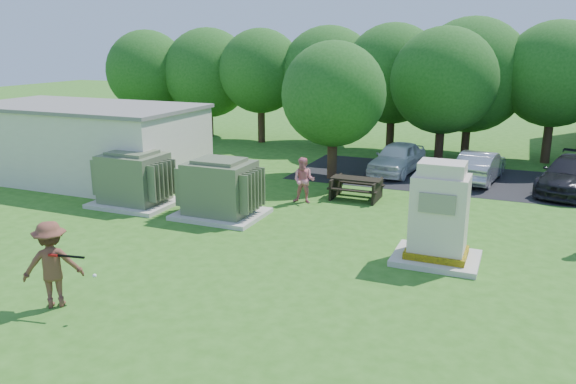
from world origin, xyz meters
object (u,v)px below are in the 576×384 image
at_px(generator_cabinet, 439,219).
at_px(batter, 52,264).
at_px(transformer_left, 134,180).
at_px(car_silver_a, 480,166).
at_px(car_white, 397,158).
at_px(person_at_picnic, 304,180).
at_px(transformer_right, 220,190).
at_px(car_dark, 571,175).
at_px(picnic_table, 356,186).

distance_m(generator_cabinet, batter, 10.03).
xyz_separation_m(transformer_left, car_silver_a, (11.73, 8.95, -0.29)).
distance_m(generator_cabinet, car_white, 11.02).
height_order(person_at_picnic, car_white, person_at_picnic).
distance_m(transformer_right, batter, 7.63).
xyz_separation_m(transformer_right, car_white, (4.32, 9.14, -0.24)).
relative_size(transformer_left, transformer_right, 1.00).
bearing_deg(car_white, person_at_picnic, -101.56).
xyz_separation_m(person_at_picnic, car_dark, (9.53, 5.77, -0.17)).
bearing_deg(person_at_picnic, car_white, 63.99).
relative_size(generator_cabinet, car_dark, 0.58).
bearing_deg(generator_cabinet, person_at_picnic, 144.04).
height_order(picnic_table, car_white, car_white).
relative_size(transformer_right, person_at_picnic, 1.70).
bearing_deg(car_dark, batter, -111.82).
bearing_deg(car_white, transformer_left, -123.72).
distance_m(picnic_table, car_silver_a, 6.47).
distance_m(generator_cabinet, picnic_table, 6.71).
distance_m(person_at_picnic, car_dark, 11.14).
relative_size(transformer_left, batter, 1.45).
relative_size(generator_cabinet, car_silver_a, 0.69).
xyz_separation_m(generator_cabinet, batter, (-7.81, -6.29, -0.22)).
distance_m(transformer_right, picnic_table, 5.58).
height_order(transformer_right, car_silver_a, transformer_right).
relative_size(car_white, car_silver_a, 1.03).
bearing_deg(batter, car_white, -143.22).
relative_size(batter, car_white, 0.48).
distance_m(car_silver_a, car_dark, 3.63).
xyz_separation_m(transformer_left, car_white, (8.02, 9.14, -0.24)).
distance_m(person_at_picnic, car_silver_a, 8.60).
bearing_deg(batter, transformer_right, -129.25).
xyz_separation_m(transformer_right, person_at_picnic, (2.10, 2.73, -0.09)).
distance_m(transformer_right, car_dark, 14.41).
distance_m(generator_cabinet, car_dark, 10.61).
xyz_separation_m(batter, car_dark, (11.74, 16.13, -0.32)).
xyz_separation_m(batter, person_at_picnic, (2.21, 10.36, -0.15)).
relative_size(car_silver_a, car_dark, 0.84).
bearing_deg(person_at_picnic, car_dark, 24.30).
distance_m(generator_cabinet, person_at_picnic, 6.93).
relative_size(batter, person_at_picnic, 1.17).
relative_size(transformer_left, generator_cabinet, 1.05).
height_order(transformer_right, person_at_picnic, transformer_right).
height_order(transformer_left, car_silver_a, transformer_left).
height_order(generator_cabinet, car_dark, generator_cabinet).
bearing_deg(transformer_left, batter, -64.81).
height_order(transformer_left, car_dark, transformer_left).
height_order(generator_cabinet, picnic_table, generator_cabinet).
bearing_deg(transformer_right, transformer_left, 180.00).
xyz_separation_m(batter, car_white, (4.43, 16.77, -0.30)).
bearing_deg(car_white, car_dark, 2.57).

